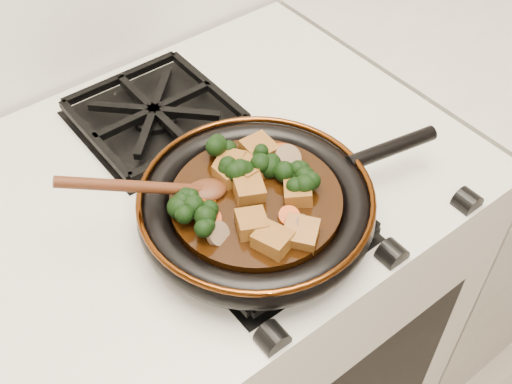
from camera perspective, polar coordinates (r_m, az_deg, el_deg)
stove at (r=1.31m, az=-3.32°, el=-12.10°), size 0.76×0.60×0.90m
burner_grate_front at (r=0.86m, az=0.80°, el=-2.66°), size 0.23×0.23×0.03m
burner_grate_back at (r=1.03m, az=-9.00°, el=6.80°), size 0.23×0.23×0.03m
skillet at (r=0.84m, az=0.14°, el=-1.15°), size 0.44×0.31×0.05m
braising_sauce at (r=0.84m, az=0.00°, el=-0.98°), size 0.23×0.23×0.02m
tofu_cube_0 at (r=0.77m, az=1.50°, el=-4.33°), size 0.05×0.05×0.03m
tofu_cube_1 at (r=0.83m, az=3.76°, el=-0.10°), size 0.05×0.05×0.03m
tofu_cube_2 at (r=0.88m, az=0.26°, el=3.77°), size 0.04×0.04×0.03m
tofu_cube_3 at (r=0.85m, az=-2.33°, el=1.63°), size 0.04×0.04×0.02m
tofu_cube_4 at (r=0.83m, az=-0.67°, el=0.29°), size 0.05×0.06×0.03m
tofu_cube_5 at (r=0.86m, az=-2.29°, el=2.60°), size 0.05×0.05×0.03m
tofu_cube_6 at (r=0.78m, az=3.99°, el=-3.70°), size 0.06×0.06×0.03m
tofu_cube_7 at (r=0.79m, az=-0.38°, el=-2.83°), size 0.05×0.05×0.03m
tofu_cube_8 at (r=0.85m, az=-0.80°, el=1.98°), size 0.04×0.05×0.03m
broccoli_floret_0 at (r=0.80m, az=-5.92°, el=-1.48°), size 0.09×0.09×0.07m
broccoli_floret_1 at (r=0.86m, az=0.97°, el=2.61°), size 0.09×0.08×0.07m
broccoli_floret_2 at (r=0.84m, az=3.15°, el=1.59°), size 0.09×0.08×0.06m
broccoli_floret_3 at (r=0.85m, az=-2.32°, el=1.75°), size 0.09×0.08×0.07m
broccoli_floret_4 at (r=0.83m, az=4.06°, el=0.50°), size 0.08×0.08×0.06m
broccoli_floret_5 at (r=0.79m, az=-4.27°, el=-2.63°), size 0.06×0.07×0.07m
broccoli_floret_6 at (r=0.88m, az=-3.18°, el=3.70°), size 0.07×0.08×0.06m
carrot_coin_0 at (r=0.80m, az=-4.21°, el=-2.35°), size 0.03×0.03×0.02m
carrot_coin_1 at (r=0.77m, az=1.38°, el=-4.75°), size 0.03×0.03×0.01m
carrot_coin_2 at (r=0.89m, az=2.35°, el=3.79°), size 0.03×0.03×0.02m
carrot_coin_3 at (r=0.83m, az=-4.56°, el=-0.35°), size 0.03×0.03×0.02m
carrot_coin_4 at (r=0.80m, az=2.95°, el=-2.18°), size 0.03×0.03×0.02m
mushroom_slice_0 at (r=0.78m, az=-3.41°, el=-3.72°), size 0.04×0.03×0.03m
mushroom_slice_1 at (r=0.87m, az=2.84°, el=3.09°), size 0.04×0.04×0.02m
mushroom_slice_2 at (r=0.79m, az=4.21°, el=-3.16°), size 0.04×0.04×0.03m
mushroom_slice_3 at (r=0.81m, az=-5.27°, el=-1.81°), size 0.05×0.05×0.03m
wooden_spoon at (r=0.82m, az=-7.69°, el=0.31°), size 0.13×0.07×0.19m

